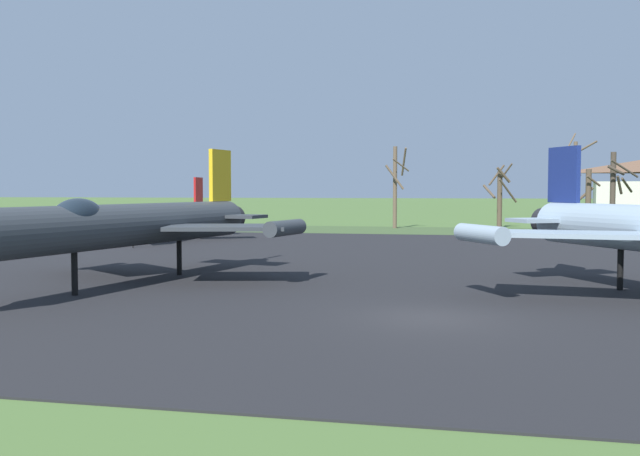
% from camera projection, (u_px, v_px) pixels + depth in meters
% --- Properties ---
extents(ground_plane, '(600.00, 600.00, 0.00)m').
position_uv_depth(ground_plane, '(430.00, 319.00, 20.87)').
color(ground_plane, '#4C6B33').
extents(asphalt_apron, '(78.42, 48.57, 0.05)m').
position_uv_depth(asphalt_apron, '(445.00, 266.00, 35.10)').
color(asphalt_apron, black).
rests_on(asphalt_apron, ground).
extents(grass_verge_strip, '(138.42, 12.00, 0.06)m').
position_uv_depth(grass_verge_strip, '(456.00, 231.00, 64.68)').
color(grass_verge_strip, '#3F562D').
rests_on(grass_verge_strip, ground).
extents(jet_fighter_front_left, '(12.31, 18.08, 5.84)m').
position_uv_depth(jet_fighter_front_left, '(125.00, 224.00, 27.74)').
color(jet_fighter_front_left, '#33383D').
rests_on(jet_fighter_front_left, ground).
extents(jet_fighter_front_right, '(10.58, 14.72, 4.92)m').
position_uv_depth(jet_fighter_front_right, '(174.00, 213.00, 53.27)').
color(jet_fighter_front_right, '#565B60').
rests_on(jet_fighter_front_right, ground).
extents(info_placard_front_right, '(0.59, 0.34, 0.92)m').
position_uv_depth(info_placard_front_right, '(133.00, 240.00, 45.71)').
color(info_placard_front_right, black).
rests_on(info_placard_front_right, ground).
extents(bare_tree_far_left, '(2.33, 2.63, 8.16)m').
position_uv_depth(bare_tree_far_left, '(396.00, 184.00, 69.05)').
color(bare_tree_far_left, brown).
rests_on(bare_tree_far_left, ground).
extents(bare_tree_left_of_center, '(3.38, 2.98, 6.53)m').
position_uv_depth(bare_tree_left_of_center, '(500.00, 195.00, 69.67)').
color(bare_tree_left_of_center, brown).
rests_on(bare_tree_left_of_center, ground).
extents(bare_tree_center, '(2.07, 2.85, 6.18)m').
position_uv_depth(bare_tree_center, '(568.00, 195.00, 68.91)').
color(bare_tree_center, brown).
rests_on(bare_tree_center, ground).
extents(bare_tree_right_of_center, '(3.32, 2.78, 9.47)m').
position_uv_depth(bare_tree_right_of_center, '(574.00, 179.00, 68.32)').
color(bare_tree_right_of_center, brown).
rests_on(bare_tree_right_of_center, ground).
extents(bare_tree_far_right, '(2.82, 2.80, 5.87)m').
position_uv_depth(bare_tree_far_right, '(587.00, 197.00, 67.60)').
color(bare_tree_far_right, brown).
rests_on(bare_tree_far_right, ground).
extents(bare_tree_backdrop_extra, '(2.78, 2.65, 7.38)m').
position_uv_depth(bare_tree_backdrop_extra, '(615.00, 189.00, 64.50)').
color(bare_tree_backdrop_extra, '#42382D').
rests_on(bare_tree_backdrop_extra, ground).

